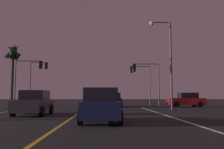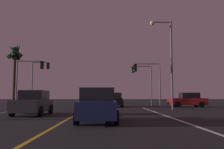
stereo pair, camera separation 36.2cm
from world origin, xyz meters
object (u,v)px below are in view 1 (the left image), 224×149
(street_lamp_right_far, at_px, (166,53))
(traffic_light_near_left, at_px, (29,72))
(traffic_light_near_right, at_px, (146,75))
(car_oncoming, at_px, (34,103))
(car_lead_same_lane, at_px, (101,106))
(palm_tree_left_far, at_px, (13,56))
(traffic_light_far_left, at_px, (38,74))
(car_crossing_side, at_px, (186,100))
(car_ahead_far, at_px, (113,100))
(traffic_light_far_right, at_px, (140,76))

(street_lamp_right_far, bearing_deg, traffic_light_near_left, -17.42)
(traffic_light_near_right, bearing_deg, car_oncoming, 47.90)
(car_lead_same_lane, distance_m, palm_tree_left_far, 22.24)
(traffic_light_far_left, bearing_deg, car_crossing_side, -13.19)
(car_ahead_far, distance_m, palm_tree_left_far, 13.88)
(car_oncoming, relative_size, street_lamp_right_far, 0.50)
(car_ahead_far, bearing_deg, traffic_light_near_left, 99.57)
(car_oncoming, xyz_separation_m, traffic_light_far_left, (-4.20, 16.13, 3.52))
(car_ahead_far, bearing_deg, street_lamp_right_far, -141.59)
(traffic_light_far_left, xyz_separation_m, palm_tree_left_far, (-2.53, -2.51, 2.02))
(traffic_light_near_left, height_order, traffic_light_far_left, traffic_light_far_left)
(traffic_light_near_right, bearing_deg, palm_tree_left_far, -10.38)
(car_lead_same_lane, distance_m, traffic_light_far_right, 21.62)
(car_crossing_side, distance_m, traffic_light_near_right, 5.92)
(traffic_light_near_left, relative_size, palm_tree_left_far, 0.67)
(street_lamp_right_far, height_order, palm_tree_left_far, street_lamp_right_far)
(traffic_light_near_right, relative_size, palm_tree_left_far, 0.63)
(traffic_light_near_right, relative_size, street_lamp_right_far, 0.58)
(car_ahead_far, distance_m, car_crossing_side, 8.72)
(car_ahead_far, height_order, traffic_light_near_right, traffic_light_near_right)
(traffic_light_near_left, distance_m, traffic_light_far_left, 5.53)
(car_lead_same_lane, xyz_separation_m, car_ahead_far, (1.24, 16.90, 0.00))
(street_lamp_right_far, bearing_deg, palm_tree_left_far, -23.33)
(car_ahead_far, xyz_separation_m, car_oncoming, (-5.92, -12.27, 0.00))
(car_ahead_far, height_order, street_lamp_right_far, street_lamp_right_far)
(traffic_light_near_left, bearing_deg, car_ahead_far, 9.57)
(car_lead_same_lane, relative_size, car_oncoming, 1.00)
(palm_tree_left_far, bearing_deg, traffic_light_far_left, 44.69)
(car_crossing_side, bearing_deg, car_lead_same_lane, 58.71)
(traffic_light_near_left, distance_m, traffic_light_far_right, 14.65)
(car_lead_same_lane, relative_size, palm_tree_left_far, 0.54)
(car_oncoming, height_order, street_lamp_right_far, street_lamp_right_far)
(car_ahead_far, height_order, traffic_light_near_left, traffic_light_near_left)
(car_crossing_side, bearing_deg, street_lamp_right_far, 56.46)
(car_oncoming, bearing_deg, palm_tree_left_far, -153.71)
(car_lead_same_lane, xyz_separation_m, traffic_light_far_right, (5.11, 20.76, 3.21))
(street_lamp_right_far, relative_size, palm_tree_left_far, 1.08)
(car_lead_same_lane, bearing_deg, car_oncoming, 45.33)
(traffic_light_near_right, bearing_deg, street_lamp_right_far, 105.25)
(traffic_light_far_left, relative_size, palm_tree_left_far, 0.74)
(car_lead_same_lane, bearing_deg, traffic_light_far_right, -13.83)
(traffic_light_far_right, height_order, street_lamp_right_far, street_lamp_right_far)
(traffic_light_near_right, height_order, palm_tree_left_far, palm_tree_left_far)
(palm_tree_left_far, bearing_deg, traffic_light_far_right, 8.62)
(car_crossing_side, distance_m, palm_tree_left_far, 22.14)
(traffic_light_far_right, xyz_separation_m, street_lamp_right_far, (1.06, -10.09, 1.41))
(car_ahead_far, bearing_deg, car_oncoming, 154.23)
(traffic_light_near_left, xyz_separation_m, street_lamp_right_far, (14.64, -4.59, 1.46))
(traffic_light_far_left, distance_m, palm_tree_left_far, 4.10)
(street_lamp_right_far, xyz_separation_m, palm_tree_left_far, (-17.59, 7.59, 0.93))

